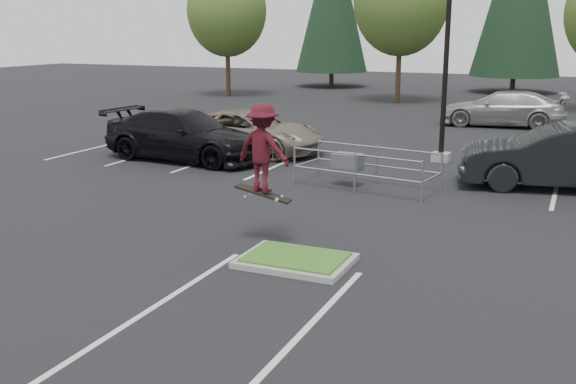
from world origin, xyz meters
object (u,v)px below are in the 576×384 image
at_px(car_l_black, 184,135).
at_px(cart_corral, 352,162).
at_px(car_far_silver, 503,109).
at_px(car_r_charc, 559,157).
at_px(decid_a, 227,14).
at_px(skateboarder, 263,149).
at_px(car_l_tan, 249,132).
at_px(decid_b, 401,4).
at_px(light_pole, 448,30).

bearing_deg(car_l_black, cart_corral, -98.36).
bearing_deg(cart_corral, car_far_silver, 89.50).
distance_m(cart_corral, car_r_charc, 6.07).
bearing_deg(decid_a, car_far_silver, -22.45).
distance_m(skateboarder, car_l_tan, 11.14).
relative_size(decid_a, car_l_tan, 1.55).
bearing_deg(car_l_tan, decid_b, 1.32).
distance_m(light_pole, decid_b, 19.70).
relative_size(skateboarder, car_r_charc, 0.37).
xyz_separation_m(decid_b, car_l_tan, (-0.49, -19.83, -5.24)).
height_order(decid_a, skateboarder, decid_a).
bearing_deg(car_r_charc, decid_a, -144.44).
bearing_deg(car_l_black, light_pole, -63.22).
height_order(light_pole, car_l_black, light_pole).
height_order(car_r_charc, car_far_silver, car_r_charc).
relative_size(cart_corral, skateboarder, 2.04).
xyz_separation_m(decid_a, car_r_charc, (22.51, -20.88, -4.64)).
bearing_deg(light_pole, car_l_tan, -169.53).
height_order(light_pole, car_far_silver, light_pole).
distance_m(light_pole, car_l_tan, 8.05).
height_order(light_pole, skateboarder, light_pole).
bearing_deg(light_pole, decid_b, 109.35).
distance_m(light_pole, car_l_black, 9.89).
bearing_deg(decid_b, car_l_black, -95.16).
distance_m(decid_a, car_l_tan, 23.00).
bearing_deg(car_l_black, skateboarder, -133.39).
relative_size(decid_b, car_l_black, 1.56).
relative_size(car_l_black, car_r_charc, 1.08).
distance_m(light_pole, skateboarder, 11.40).
relative_size(light_pole, cart_corral, 2.34).
relative_size(light_pole, car_far_silver, 1.73).
xyz_separation_m(light_pole, car_l_black, (-8.50, -3.49, -3.66)).
bearing_deg(light_pole, car_r_charc, -35.48).
distance_m(skateboarder, car_l_black, 10.20).
bearing_deg(car_l_black, decid_a, 29.39).
relative_size(light_pole, skateboarder, 4.77).
bearing_deg(car_l_tan, light_pole, -76.79).
bearing_deg(cart_corral, decid_b, 110.89).
bearing_deg(car_l_tan, cart_corral, -122.34).
bearing_deg(decid_a, car_r_charc, -42.86).
bearing_deg(car_r_charc, light_pole, -137.07).
relative_size(light_pole, car_r_charc, 1.77).
bearing_deg(car_far_silver, skateboarder, -12.21).
height_order(light_pole, car_l_tan, light_pole).
bearing_deg(light_pole, car_l_black, -157.67).
height_order(light_pole, decid_b, light_pole).
xyz_separation_m(decid_a, cart_corral, (16.85, -23.08, -4.84)).
height_order(cart_corral, car_far_silver, car_far_silver).
xyz_separation_m(light_pole, cart_corral, (-1.66, -5.05, -3.82)).
bearing_deg(car_r_charc, car_far_silver, -178.15).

